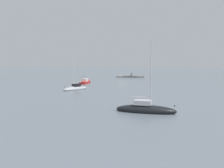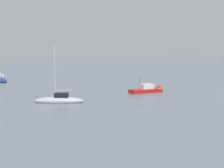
% 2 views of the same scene
% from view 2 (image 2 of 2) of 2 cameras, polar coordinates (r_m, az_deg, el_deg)
% --- Properties ---
extents(sailboat_grey_near, '(4.55, 6.30, 7.64)m').
position_cam_2_polar(sailboat_grey_near, '(43.62, -8.82, -2.70)').
color(sailboat_grey_near, '#ADB2B7').
rests_on(sailboat_grey_near, ground_plane).
extents(motorboat_red_near, '(1.72, 5.41, 3.03)m').
position_cam_2_polar(motorboat_red_near, '(53.42, 6.09, -1.07)').
color(motorboat_red_near, red).
rests_on(motorboat_red_near, ground_plane).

